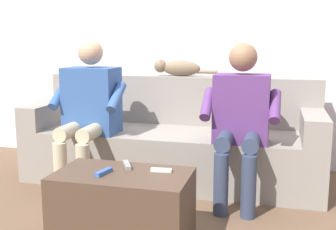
{
  "coord_description": "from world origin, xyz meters",
  "views": [
    {
      "loc": [
        -0.83,
        3.18,
        1.15
      ],
      "look_at": [
        0.0,
        0.03,
        0.57
      ],
      "focal_mm": 44.95,
      "sensor_mm": 36.0,
      "label": 1
    }
  ],
  "objects": [
    {
      "name": "cat_on_backrest",
      "position": [
        0.03,
        -0.4,
        0.91
      ],
      "size": [
        0.56,
        0.12,
        0.15
      ],
      "color": "#756047",
      "rests_on": "couch"
    },
    {
      "name": "back_wall",
      "position": [
        0.0,
        -0.7,
        1.27
      ],
      "size": [
        4.8,
        0.06,
        2.54
      ],
      "primitive_type": "cube",
      "color": "silver",
      "rests_on": "ground"
    },
    {
      "name": "remote_gray",
      "position": [
        0.01,
        0.93,
        0.42
      ],
      "size": [
        0.1,
        0.15,
        0.02
      ],
      "primitive_type": "cube",
      "rotation": [
        0.0,
        0.0,
        5.2
      ],
      "color": "gray",
      "rests_on": "coffee_table"
    },
    {
      "name": "ground_plane",
      "position": [
        0.0,
        0.6,
        0.0
      ],
      "size": [
        8.0,
        8.0,
        0.0
      ],
      "primitive_type": "plane",
      "color": "brown"
    },
    {
      "name": "person_left_seated",
      "position": [
        -0.58,
        0.24,
        0.64
      ],
      "size": [
        0.54,
        0.53,
        1.13
      ],
      "color": "#5B3370",
      "rests_on": "ground"
    },
    {
      "name": "couch",
      "position": [
        0.0,
        -0.14,
        0.3
      ],
      "size": [
        2.38,
        0.79,
        0.84
      ],
      "color": "gray",
      "rests_on": "ground"
    },
    {
      "name": "coffee_table",
      "position": [
        0.0,
        1.04,
        0.2
      ],
      "size": [
        0.77,
        0.44,
        0.41
      ],
      "color": "#4C3828",
      "rests_on": "ground"
    },
    {
      "name": "person_right_seated",
      "position": [
        0.58,
        0.22,
        0.65
      ],
      "size": [
        0.55,
        0.57,
        1.15
      ],
      "color": "#335693",
      "rests_on": "ground"
    },
    {
      "name": "remote_blue",
      "position": [
        0.09,
        1.09,
        0.42
      ],
      "size": [
        0.06,
        0.13,
        0.02
      ],
      "primitive_type": "cube",
      "rotation": [
        0.0,
        0.0,
        1.35
      ],
      "color": "#3860B7",
      "rests_on": "coffee_table"
    },
    {
      "name": "remote_white",
      "position": [
        -0.21,
        0.96,
        0.42
      ],
      "size": [
        0.12,
        0.05,
        0.02
      ],
      "primitive_type": "cube",
      "rotation": [
        0.0,
        0.0,
        3.26
      ],
      "color": "white",
      "rests_on": "coffee_table"
    }
  ]
}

